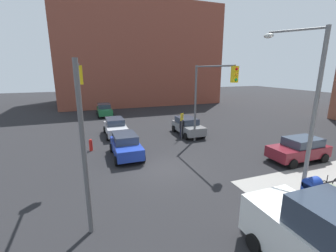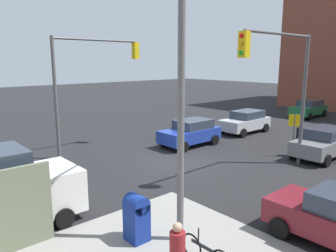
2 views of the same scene
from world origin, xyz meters
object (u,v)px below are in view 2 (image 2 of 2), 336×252
(street_lamp_corner, at_px, (184,80))
(sedan_silver, at_px, (245,121))
(fire_hydrant, at_px, (188,128))
(mailbox_blue, at_px, (137,216))
(traffic_signal_se_corner, at_px, (91,72))
(hatchback_blue, at_px, (190,132))
(pedestrian_waiting, at_px, (299,139))
(sedan_green, at_px, (309,108))
(sedan_gray, at_px, (323,142))
(traffic_signal_nw_corner, at_px, (283,74))

(street_lamp_corner, bearing_deg, sedan_silver, -151.27)
(street_lamp_corner, bearing_deg, fire_hydrant, -135.29)
(mailbox_blue, bearing_deg, traffic_signal_se_corner, -111.94)
(hatchback_blue, distance_m, pedestrian_waiting, 6.34)
(traffic_signal_se_corner, bearing_deg, street_lamp_corner, 75.98)
(traffic_signal_se_corner, distance_m, sedan_silver, 11.96)
(sedan_green, relative_size, sedan_gray, 1.01)
(sedan_silver, bearing_deg, mailbox_blue, 24.70)
(street_lamp_corner, xyz_separation_m, sedan_gray, (-11.45, -0.79, -3.86))
(fire_hydrant, height_order, hatchback_blue, hatchback_blue)
(traffic_signal_nw_corner, relative_size, sedan_gray, 1.53)
(mailbox_blue, xyz_separation_m, pedestrian_waiting, (-12.00, -1.20, 0.20))
(traffic_signal_nw_corner, xyz_separation_m, sedan_gray, (-4.16, 0.30, -3.79))
(traffic_signal_se_corner, distance_m, sedan_gray, 13.44)
(sedan_silver, distance_m, hatchback_blue, 5.75)
(traffic_signal_nw_corner, xyz_separation_m, mailbox_blue, (8.60, 0.50, -3.87))
(mailbox_blue, height_order, pedestrian_waiting, pedestrian_waiting)
(traffic_signal_nw_corner, bearing_deg, hatchback_blue, -94.53)
(fire_hydrant, height_order, sedan_silver, sedan_silver)
(sedan_gray, xyz_separation_m, pedestrian_waiting, (0.76, -1.00, 0.12))
(sedan_gray, bearing_deg, hatchback_blue, -61.13)
(street_lamp_corner, relative_size, hatchback_blue, 2.01)
(street_lamp_corner, bearing_deg, traffic_signal_nw_corner, -171.47)
(hatchback_blue, bearing_deg, traffic_signal_nw_corner, 85.47)
(traffic_signal_nw_corner, bearing_deg, street_lamp_corner, 8.53)
(fire_hydrant, xyz_separation_m, sedan_green, (-13.87, 2.21, 0.36))
(mailbox_blue, relative_size, pedestrian_waiting, 0.78)
(fire_hydrant, bearing_deg, street_lamp_corner, 44.71)
(sedan_gray, distance_m, pedestrian_waiting, 1.26)
(traffic_signal_se_corner, height_order, sedan_silver, traffic_signal_se_corner)
(sedan_green, distance_m, sedan_gray, 14.06)
(traffic_signal_nw_corner, relative_size, street_lamp_corner, 0.81)
(pedestrian_waiting, bearing_deg, fire_hydrant, -82.50)
(traffic_signal_nw_corner, bearing_deg, sedan_gray, 175.86)
(sedan_silver, bearing_deg, street_lamp_corner, 28.73)
(fire_hydrant, bearing_deg, traffic_signal_nw_corner, 73.36)
(traffic_signal_nw_corner, xyz_separation_m, traffic_signal_se_corner, (4.77, -9.00, 0.00))
(hatchback_blue, bearing_deg, pedestrian_waiting, 117.24)
(sedan_green, bearing_deg, traffic_signal_se_corner, -6.75)
(traffic_signal_se_corner, xyz_separation_m, street_lamp_corner, (2.52, 10.09, 0.07))
(sedan_silver, bearing_deg, fire_hydrant, -32.92)
(sedan_green, bearing_deg, mailbox_blue, 15.57)
(hatchback_blue, bearing_deg, sedan_green, -179.44)
(mailbox_blue, relative_size, fire_hydrant, 1.52)
(sedan_gray, bearing_deg, fire_hydrant, -80.18)
(mailbox_blue, height_order, sedan_silver, sedan_silver)
(sedan_silver, bearing_deg, sedan_green, -179.14)
(traffic_signal_nw_corner, height_order, mailbox_blue, traffic_signal_nw_corner)
(traffic_signal_nw_corner, bearing_deg, traffic_signal_se_corner, -62.06)
(sedan_green, height_order, hatchback_blue, same)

